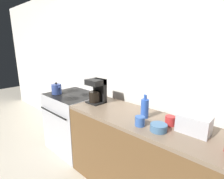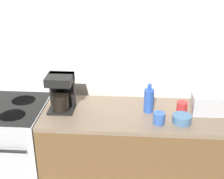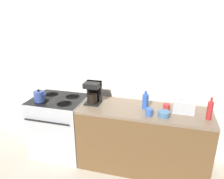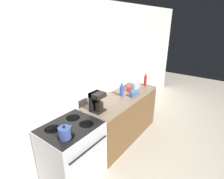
% 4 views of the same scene
% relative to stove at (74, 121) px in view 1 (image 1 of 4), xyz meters
% --- Properties ---
extents(ground_plane, '(12.00, 12.00, 0.00)m').
position_rel_stove_xyz_m(ground_plane, '(0.66, -0.33, -0.47)').
color(ground_plane, beige).
extents(wall_back, '(8.00, 0.05, 2.60)m').
position_rel_stove_xyz_m(wall_back, '(0.66, 0.39, 0.83)').
color(wall_back, silver).
rests_on(wall_back, ground_plane).
extents(stove, '(0.80, 0.70, 0.92)m').
position_rel_stove_xyz_m(stove, '(0.00, 0.00, 0.00)').
color(stove, '#B7B7BC').
rests_on(stove, ground_plane).
extents(counter_block, '(1.77, 0.62, 0.92)m').
position_rel_stove_xyz_m(counter_block, '(1.29, -0.03, -0.01)').
color(counter_block, brown).
rests_on(counter_block, ground_plane).
extents(kettle, '(0.19, 0.15, 0.19)m').
position_rel_stove_xyz_m(kettle, '(-0.20, -0.15, 0.52)').
color(kettle, '#33478C').
rests_on(kettle, stove).
extents(toaster, '(0.27, 0.16, 0.16)m').
position_rel_stove_xyz_m(toaster, '(1.79, 0.02, 0.53)').
color(toaster, '#BCBCC1').
rests_on(toaster, counter_block).
extents(coffee_maker, '(0.21, 0.20, 0.31)m').
position_rel_stove_xyz_m(coffee_maker, '(0.57, -0.00, 0.61)').
color(coffee_maker, black).
rests_on(coffee_maker, counter_block).
extents(bottle_blue, '(0.08, 0.08, 0.25)m').
position_rel_stove_xyz_m(bottle_blue, '(1.30, 0.01, 0.55)').
color(bottle_blue, '#2D56B7').
rests_on(bottle_blue, counter_block).
extents(cup_blue, '(0.09, 0.09, 0.09)m').
position_rel_stove_xyz_m(cup_blue, '(1.37, -0.19, 0.49)').
color(cup_blue, '#3860B2').
rests_on(cup_blue, counter_block).
extents(cup_red, '(0.09, 0.09, 0.09)m').
position_rel_stove_xyz_m(cup_red, '(1.58, 0.01, 0.49)').
color(cup_red, red).
rests_on(cup_red, counter_block).
extents(bowl, '(0.15, 0.15, 0.07)m').
position_rel_stove_xyz_m(bowl, '(1.55, -0.16, 0.48)').
color(bowl, teal).
rests_on(bowl, counter_block).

